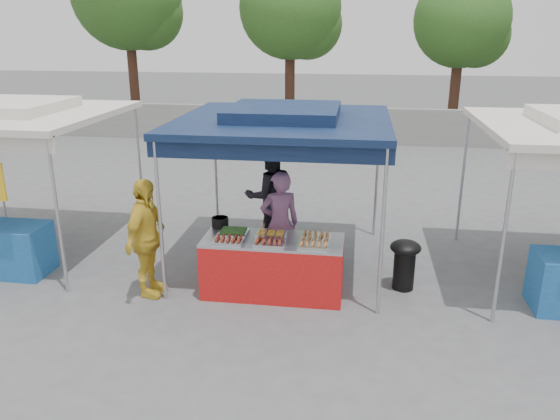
# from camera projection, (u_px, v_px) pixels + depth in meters

# --- Properties ---
(ground_plane) EXTENTS (80.00, 80.00, 0.00)m
(ground_plane) POSITION_uv_depth(u_px,v_px,m) (274.00, 290.00, 8.10)
(ground_plane) COLOR #555557
(back_wall) EXTENTS (40.00, 0.25, 1.20)m
(back_wall) POSITION_uv_depth(u_px,v_px,m) (325.00, 125.00, 18.23)
(back_wall) COLOR slate
(back_wall) RESTS_ON ground_plane
(main_canopy) EXTENTS (3.20, 3.20, 2.57)m
(main_canopy) POSITION_uv_depth(u_px,v_px,m) (283.00, 120.00, 8.26)
(main_canopy) COLOR #B1B2B9
(main_canopy) RESTS_ON ground_plane
(neighbor_stall_left) EXTENTS (3.20, 3.20, 2.57)m
(neighbor_stall_left) POSITION_uv_depth(u_px,v_px,m) (3.00, 165.00, 8.74)
(neighbor_stall_left) COLOR #B1B2B9
(neighbor_stall_left) RESTS_ON ground_plane
(tree_1) EXTENTS (3.63, 3.59, 6.17)m
(tree_1) POSITION_uv_depth(u_px,v_px,m) (294.00, 12.00, 19.20)
(tree_1) COLOR #3D2317
(tree_1) RESTS_ON ground_plane
(tree_2) EXTENTS (3.34, 3.25, 5.58)m
(tree_2) POSITION_uv_depth(u_px,v_px,m) (465.00, 24.00, 18.73)
(tree_2) COLOR #3D2317
(tree_2) RESTS_ON ground_plane
(vendor_table) EXTENTS (2.00, 0.80, 0.85)m
(vendor_table) POSITION_uv_depth(u_px,v_px,m) (273.00, 266.00, 7.87)
(vendor_table) COLOR red
(vendor_table) RESTS_ON ground_plane
(food_tray_fl) EXTENTS (0.42, 0.30, 0.07)m
(food_tray_fl) POSITION_uv_depth(u_px,v_px,m) (228.00, 241.00, 7.58)
(food_tray_fl) COLOR silver
(food_tray_fl) RESTS_ON vendor_table
(food_tray_fm) EXTENTS (0.42, 0.30, 0.07)m
(food_tray_fm) POSITION_uv_depth(u_px,v_px,m) (269.00, 243.00, 7.50)
(food_tray_fm) COLOR silver
(food_tray_fm) RESTS_ON vendor_table
(food_tray_fr) EXTENTS (0.42, 0.30, 0.07)m
(food_tray_fr) POSITION_uv_depth(u_px,v_px,m) (313.00, 245.00, 7.42)
(food_tray_fr) COLOR silver
(food_tray_fr) RESTS_ON vendor_table
(food_tray_bl) EXTENTS (0.42, 0.30, 0.07)m
(food_tray_bl) POSITION_uv_depth(u_px,v_px,m) (234.00, 232.00, 7.90)
(food_tray_bl) COLOR silver
(food_tray_bl) RESTS_ON vendor_table
(food_tray_bm) EXTENTS (0.42, 0.30, 0.07)m
(food_tray_bm) POSITION_uv_depth(u_px,v_px,m) (271.00, 234.00, 7.83)
(food_tray_bm) COLOR silver
(food_tray_bm) RESTS_ON vendor_table
(food_tray_br) EXTENTS (0.42, 0.30, 0.07)m
(food_tray_br) POSITION_uv_depth(u_px,v_px,m) (316.00, 237.00, 7.71)
(food_tray_br) COLOR silver
(food_tray_br) RESTS_ON vendor_table
(cooking_pot) EXTENTS (0.25, 0.25, 0.15)m
(cooking_pot) POSITION_uv_depth(u_px,v_px,m) (220.00, 222.00, 8.18)
(cooking_pot) COLOR black
(cooking_pot) RESTS_ON vendor_table
(skewer_cup) EXTENTS (0.07, 0.07, 0.09)m
(skewer_cup) POSITION_uv_depth(u_px,v_px,m) (263.00, 239.00, 7.60)
(skewer_cup) COLOR #B1B2B9
(skewer_cup) RESTS_ON vendor_table
(wok_burner) EXTENTS (0.45, 0.45, 0.76)m
(wok_burner) POSITION_uv_depth(u_px,v_px,m) (405.00, 260.00, 8.01)
(wok_burner) COLOR black
(wok_burner) RESTS_ON ground_plane
(crate_left) EXTENTS (0.52, 0.36, 0.31)m
(crate_left) POSITION_uv_depth(u_px,v_px,m) (257.00, 262.00, 8.67)
(crate_left) COLOR #12389A
(crate_left) RESTS_ON ground_plane
(crate_right) EXTENTS (0.48, 0.33, 0.29)m
(crate_right) POSITION_uv_depth(u_px,v_px,m) (293.00, 265.00, 8.58)
(crate_right) COLOR #12389A
(crate_right) RESTS_ON ground_plane
(crate_stacked) EXTENTS (0.47, 0.33, 0.28)m
(crate_stacked) POSITION_uv_depth(u_px,v_px,m) (293.00, 249.00, 8.49)
(crate_stacked) COLOR #12389A
(crate_stacked) RESTS_ON crate_right
(vendor_woman) EXTENTS (0.71, 0.58, 1.67)m
(vendor_woman) POSITION_uv_depth(u_px,v_px,m) (280.00, 224.00, 8.38)
(vendor_woman) COLOR #825379
(vendor_woman) RESTS_ON ground_plane
(helper_man) EXTENTS (1.10, 1.01, 1.84)m
(helper_man) POSITION_uv_depth(u_px,v_px,m) (270.00, 196.00, 9.46)
(helper_man) COLOR black
(helper_man) RESTS_ON ground_plane
(customer_person) EXTENTS (0.53, 1.06, 1.74)m
(customer_person) POSITION_uv_depth(u_px,v_px,m) (146.00, 239.00, 7.70)
(customer_person) COLOR gold
(customer_person) RESTS_ON ground_plane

